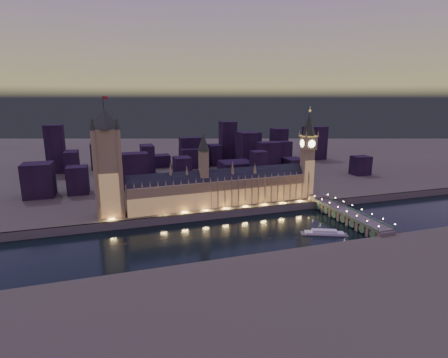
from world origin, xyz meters
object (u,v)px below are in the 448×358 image
object	(u,v)px
palace_of_westminster	(221,188)
victoria_tower	(107,158)
westminster_bridge	(345,215)
elizabeth_tower	(308,148)
river_boat	(324,233)

from	to	relation	value
palace_of_westminster	victoria_tower	distance (m)	120.28
palace_of_westminster	westminster_bridge	distance (m)	130.26
palace_of_westminster	westminster_bridge	bearing A→B (deg)	-30.45
victoria_tower	elizabeth_tower	world-z (taller)	victoria_tower
victoria_tower	river_boat	xyz separation A→B (m)	(183.72, -91.72, -63.35)
elizabeth_tower	river_boat	size ratio (longest dim) A/B	2.46
victoria_tower	elizabeth_tower	xyz separation A→B (m)	(218.00, 0.00, 1.14)
palace_of_westminster	river_boat	xyz separation A→B (m)	(69.77, -91.55, -24.81)
victoria_tower	westminster_bridge	world-z (taller)	victoria_tower
westminster_bridge	river_boat	bearing A→B (deg)	-147.36
river_boat	westminster_bridge	bearing A→B (deg)	32.64
victoria_tower	westminster_bridge	xyz separation A→B (m)	(224.86, -65.37, -58.92)
elizabeth_tower	river_boat	xyz separation A→B (m)	(-34.28, -91.73, -64.49)
elizabeth_tower	palace_of_westminster	bearing A→B (deg)	-179.90
westminster_bridge	palace_of_westminster	bearing A→B (deg)	149.55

